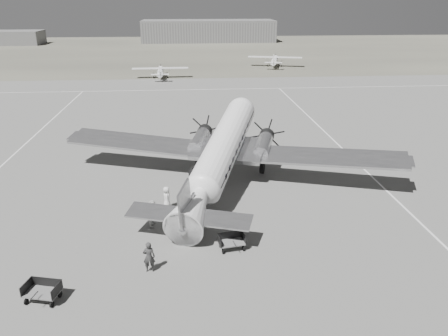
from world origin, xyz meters
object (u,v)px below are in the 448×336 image
baggage_cart_far (42,292)px  baggage_cart_near (232,242)px  ground_crew (149,257)px  passenger (167,198)px  shed_secondary (11,38)px  light_plane_left (160,72)px  ramp_agent (153,213)px  dc3_airliner (222,153)px  light_plane_right (275,61)px  hangar_main (208,31)px

baggage_cart_far → baggage_cart_near: bearing=36.3°
ground_crew → passenger: (0.62, 7.15, -0.06)m
shed_secondary → baggage_cart_near: (54.93, -120.91, -1.57)m
light_plane_left → passenger: 51.20m
ramp_agent → ground_crew: bearing=-173.5°
dc3_airliner → passenger: size_ratio=17.25×
dc3_airliner → ramp_agent: size_ratio=16.12×
light_plane_right → baggage_cart_far: (-24.80, -72.03, -0.68)m
shed_secondary → baggage_cart_near: 132.81m
dc3_airliner → baggage_cart_near: 9.11m
hangar_main → ground_crew: (-9.47, -127.66, -2.46)m
baggage_cart_far → ramp_agent: 8.28m
light_plane_left → ground_crew: size_ratio=5.82×
hangar_main → light_plane_left: (-11.88, -69.40, -2.28)m
light_plane_left → passenger: bearing=-88.4°
baggage_cart_far → shed_secondary: bearing=124.3°
light_plane_right → passenger: 65.85m
baggage_cart_near → baggage_cart_far: size_ratio=0.93×
baggage_cart_near → passenger: size_ratio=0.99×
ramp_agent → baggage_cart_near: bearing=-119.7°
baggage_cart_near → baggage_cart_far: baggage_cart_far is taller
dc3_airliner → ground_crew: bearing=-94.9°
dc3_airliner → baggage_cart_far: bearing=-108.2°
light_plane_left → baggage_cart_far: 60.28m
light_plane_left → passenger: (3.03, -51.11, -0.24)m
light_plane_right → passenger: light_plane_right is taller
light_plane_right → dc3_airliner: bearing=-90.2°
light_plane_left → ramp_agent: bearing=-89.3°
light_plane_right → ramp_agent: 68.22m
shed_secondary → ground_crew: size_ratio=10.66×
shed_secondary → light_plane_left: shed_secondary is taller
dc3_airliner → ramp_agent: bearing=-111.0°
hangar_main → light_plane_left: hangar_main is taller
ground_crew → ramp_agent: 4.89m
light_plane_left → dc3_airliner: bearing=-83.4°
shed_secondary → baggage_cart_far: size_ratio=10.89×
dc3_airliner → ground_crew: dc3_airliner is taller
baggage_cart_near → light_plane_right: bearing=67.3°
baggage_cart_far → passenger: (5.37, 9.12, 0.31)m
baggage_cart_near → dc3_airliner: bearing=79.3°
hangar_main → ramp_agent: bearing=-94.5°
hangar_main → passenger: 120.87m
light_plane_right → baggage_cart_far: light_plane_right is taller
hangar_main → dc3_airliner: (-4.92, -117.06, -0.74)m
light_plane_left → baggage_cart_far: bearing=-94.0°
hangar_main → ground_crew: 128.04m
dc3_airliner → light_plane_left: dc3_airliner is taller
ground_crew → ramp_agent: ground_crew is taller
hangar_main → light_plane_left: bearing=-99.7°
light_plane_left → baggage_cart_near: size_ratio=6.39×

